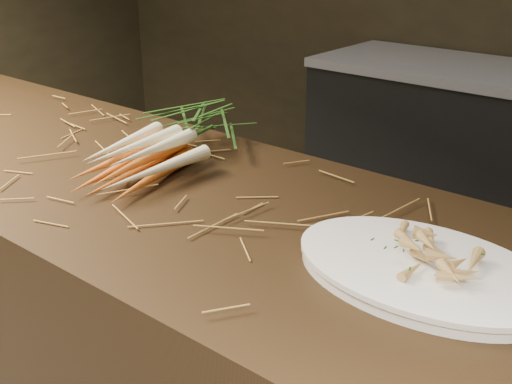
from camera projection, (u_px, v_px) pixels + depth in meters
main_counter at (133, 335)px, 1.62m from camera, size 2.40×0.70×0.90m
straw_bedding at (118, 165)px, 1.45m from camera, size 1.40×0.60×0.02m
root_veg_bunch at (177, 140)px, 1.48m from camera, size 0.27×0.57×0.10m
serving_platter at (422, 272)px, 1.00m from camera, size 0.41×0.28×0.02m
roasted_veg_heap at (424, 253)px, 0.99m from camera, size 0.20×0.15×0.05m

